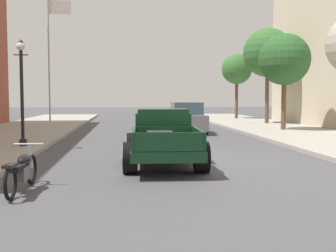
{
  "coord_description": "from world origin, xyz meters",
  "views": [
    {
      "loc": [
        -1.53,
        -12.31,
        1.91
      ],
      "look_at": [
        -0.22,
        0.93,
        1.0
      ],
      "focal_mm": 44.72,
      "sensor_mm": 36.0,
      "label": 1
    }
  ],
  "objects": [
    {
      "name": "motorcycle_parked",
      "position": [
        -3.65,
        -3.7,
        0.44
      ],
      "size": [
        0.62,
        2.12,
        0.93
      ],
      "color": "black",
      "rests_on": "ground"
    },
    {
      "name": "street_tree_third",
      "position": [
        8.05,
        15.57,
        4.94
      ],
      "size": [
        3.32,
        3.32,
        6.47
      ],
      "color": "brown",
      "rests_on": "sidewalk_right"
    },
    {
      "name": "street_lamp_near",
      "position": [
        -5.3,
        3.3,
        2.39
      ],
      "size": [
        0.5,
        0.32,
        3.85
      ],
      "color": "black",
      "rests_on": "sidewalk_left"
    },
    {
      "name": "car_background_grey",
      "position": [
        1.67,
        10.03,
        0.77
      ],
      "size": [
        1.9,
        4.31,
        1.65
      ],
      "color": "slate",
      "rests_on": "ground"
    },
    {
      "name": "street_tree_farthest",
      "position": [
        7.73,
        22.36,
        4.27
      ],
      "size": [
        2.55,
        2.55,
        5.43
      ],
      "color": "brown",
      "rests_on": "sidewalk_right"
    },
    {
      "name": "street_tree_second",
      "position": [
        7.04,
        9.88,
        3.96
      ],
      "size": [
        2.8,
        2.8,
        5.23
      ],
      "color": "brown",
      "rests_on": "sidewalk_right"
    },
    {
      "name": "hotrod_truck_dark_green",
      "position": [
        -0.5,
        -0.33,
        0.75
      ],
      "size": [
        2.3,
        4.99,
        1.58
      ],
      "color": "black",
      "rests_on": "ground"
    },
    {
      "name": "ground_plane",
      "position": [
        0.0,
        0.0,
        0.0
      ],
      "size": [
        140.0,
        140.0,
        0.0
      ],
      "primitive_type": "plane",
      "color": "#47474C"
    },
    {
      "name": "flagpole",
      "position": [
        -6.98,
        19.41,
        5.77
      ],
      "size": [
        1.74,
        0.16,
        9.16
      ],
      "color": "#B2B2B7",
      "rests_on": "sidewalk_left"
    }
  ]
}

